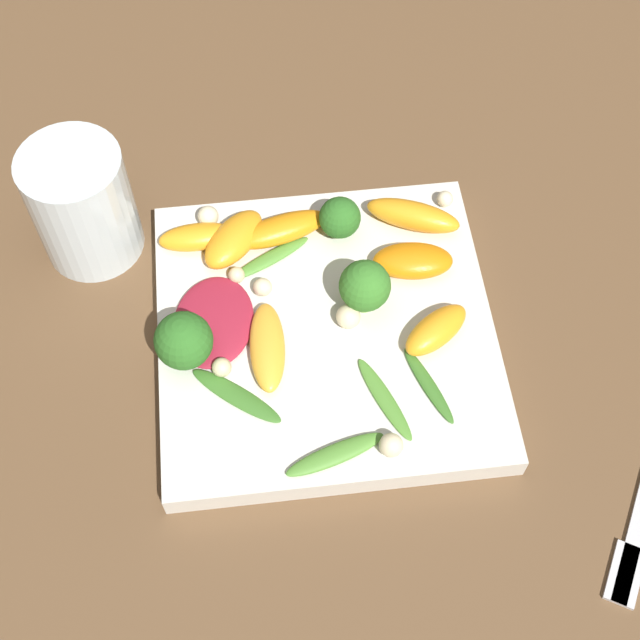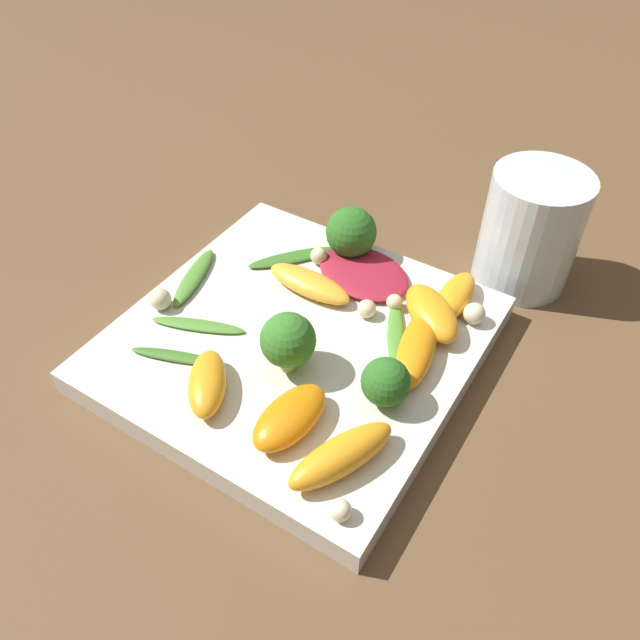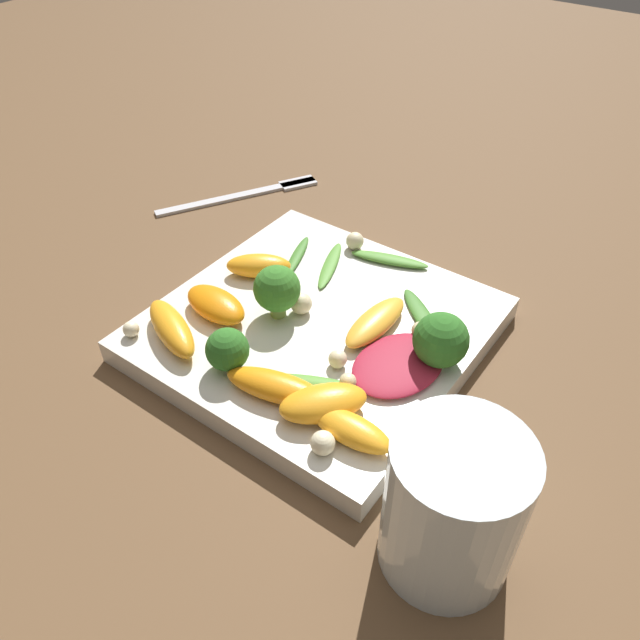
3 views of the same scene
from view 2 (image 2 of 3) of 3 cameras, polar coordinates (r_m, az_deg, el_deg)
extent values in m
plane|color=brown|center=(0.49, -2.06, -2.98)|extent=(2.40, 2.40, 0.00)
cube|color=silver|center=(0.49, -2.09, -2.11)|extent=(0.26, 0.26, 0.02)
cylinder|color=silver|center=(0.56, 18.68, 7.77)|extent=(0.08, 0.08, 0.10)
ellipsoid|color=maroon|center=(0.53, 4.00, 4.33)|extent=(0.09, 0.08, 0.01)
ellipsoid|color=orange|center=(0.49, 10.15, 0.64)|extent=(0.07, 0.07, 0.02)
ellipsoid|color=orange|center=(0.40, 1.97, -12.27)|extent=(0.05, 0.08, 0.02)
ellipsoid|color=orange|center=(0.51, 12.23, 2.12)|extent=(0.03, 0.06, 0.02)
ellipsoid|color=#FCAD33|center=(0.51, -0.98, 3.35)|extent=(0.08, 0.03, 0.02)
ellipsoid|color=orange|center=(0.41, -2.76, -8.86)|extent=(0.04, 0.07, 0.02)
ellipsoid|color=orange|center=(0.44, -10.26, -5.72)|extent=(0.06, 0.06, 0.02)
ellipsoid|color=orange|center=(0.46, 8.85, -2.58)|extent=(0.05, 0.08, 0.02)
cylinder|color=#7A9E51|center=(0.43, 5.88, -6.87)|extent=(0.01, 0.01, 0.01)
sphere|color=#2D6B23|center=(0.42, 6.02, -5.64)|extent=(0.03, 0.03, 0.03)
cylinder|color=#7A9E51|center=(0.45, -2.85, -3.57)|extent=(0.01, 0.01, 0.02)
sphere|color=#387A28|center=(0.44, -2.94, -1.85)|extent=(0.04, 0.04, 0.04)
cylinder|color=#7A9E51|center=(0.55, 2.81, 6.54)|extent=(0.02, 0.02, 0.01)
sphere|color=#2D6B23|center=(0.54, 2.87, 8.01)|extent=(0.04, 0.04, 0.04)
ellipsoid|color=#518E33|center=(0.53, -11.46, 3.88)|extent=(0.04, 0.08, 0.01)
ellipsoid|color=#518E33|center=(0.48, 6.93, -1.30)|extent=(0.04, 0.07, 0.01)
ellipsoid|color=#3D7528|center=(0.47, -13.03, -3.26)|extent=(0.07, 0.03, 0.00)
ellipsoid|color=#3D7528|center=(0.54, -2.58, 5.73)|extent=(0.06, 0.07, 0.00)
ellipsoid|color=#518E33|center=(0.49, -11.08, -0.47)|extent=(0.07, 0.04, 0.00)
sphere|color=beige|center=(0.46, -3.06, -1.83)|extent=(0.02, 0.02, 0.02)
sphere|color=beige|center=(0.51, -14.39, 1.85)|extent=(0.02, 0.02, 0.02)
sphere|color=beige|center=(0.54, -0.11, 5.88)|extent=(0.01, 0.01, 0.01)
sphere|color=beige|center=(0.49, 4.30, 1.03)|extent=(0.01, 0.01, 0.01)
sphere|color=beige|center=(0.38, 1.88, -16.98)|extent=(0.01, 0.01, 0.01)
sphere|color=beige|center=(0.50, 6.82, 1.63)|extent=(0.01, 0.01, 0.01)
sphere|color=beige|center=(0.50, 13.92, 0.58)|extent=(0.02, 0.02, 0.02)
camera|label=1|loc=(0.67, -51.99, 57.17)|focal=50.00mm
camera|label=3|loc=(0.53, 56.40, 29.26)|focal=35.00mm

